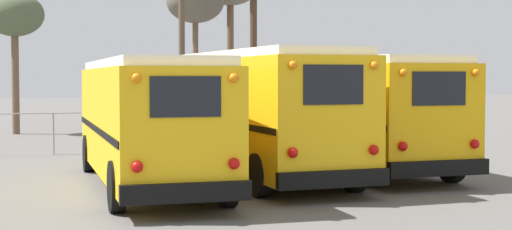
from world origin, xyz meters
name	(u,v)px	position (x,y,z in m)	size (l,w,h in m)	color
ground_plane	(256,176)	(0.00, 0.00, 0.00)	(160.00, 160.00, 0.00)	#5B5956
school_bus_0	(147,118)	(-3.08, -1.07, 1.66)	(2.70, 9.65, 3.03)	yellow
school_bus_1	(255,109)	(0.00, 0.06, 1.78)	(2.81, 9.84, 3.29)	yellow
school_bus_2	(348,108)	(3.08, 0.94, 1.72)	(2.62, 9.98, 3.14)	#EAAA0F
utility_pole	(182,30)	(0.89, 12.89, 4.59)	(1.80, 0.26, 8.82)	brown
bare_tree_1	(195,3)	(3.49, 21.19, 6.54)	(3.07, 3.07, 7.79)	brown
bare_tree_2	(14,17)	(-5.76, 17.88, 5.36)	(2.67, 2.67, 6.46)	brown
fence_line	(190,123)	(0.00, 7.64, 0.97)	(14.22, 0.06, 1.42)	#939399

